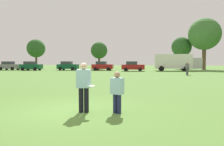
% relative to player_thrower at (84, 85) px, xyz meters
% --- Properties ---
extents(ground_plane, '(197.08, 197.08, 0.00)m').
position_rel_player_thrower_xyz_m(ground_plane, '(-0.54, 0.15, -0.98)').
color(ground_plane, '#517A33').
extents(player_thrower, '(0.52, 0.35, 1.74)m').
position_rel_player_thrower_xyz_m(player_thrower, '(0.00, 0.00, 0.00)').
color(player_thrower, black).
rests_on(player_thrower, ground).
extents(player_defender, '(0.50, 0.41, 1.44)m').
position_rel_player_thrower_xyz_m(player_defender, '(1.17, 0.10, -0.18)').
color(player_defender, '#1E234C').
rests_on(player_defender, ground).
extents(frisbee, '(0.27, 0.27, 0.06)m').
position_rel_player_thrower_xyz_m(frisbee, '(0.30, -0.15, -0.03)').
color(frisbee, white).
extents(traffic_cone, '(0.32, 0.32, 0.48)m').
position_rel_player_thrower_xyz_m(traffic_cone, '(0.01, 10.05, -0.75)').
color(traffic_cone, '#D8590C').
rests_on(traffic_cone, ground).
extents(parked_car_near_left, '(4.25, 2.32, 1.82)m').
position_rel_player_thrower_xyz_m(parked_car_near_left, '(-27.18, 33.49, -0.06)').
color(parked_car_near_left, slate).
rests_on(parked_car_near_left, ground).
extents(parked_car_mid_left, '(4.25, 2.32, 1.82)m').
position_rel_player_thrower_xyz_m(parked_car_mid_left, '(-21.86, 32.98, -0.06)').
color(parked_car_mid_left, '#0C4C2D').
rests_on(parked_car_mid_left, ground).
extents(parked_car_center, '(4.25, 2.32, 1.82)m').
position_rel_player_thrower_xyz_m(parked_car_center, '(-14.79, 34.91, -0.06)').
color(parked_car_center, '#0C4C2D').
rests_on(parked_car_center, ground).
extents(parked_car_mid_right, '(4.25, 2.32, 1.82)m').
position_rel_player_thrower_xyz_m(parked_car_mid_right, '(-7.61, 35.44, -0.06)').
color(parked_car_mid_right, maroon).
rests_on(parked_car_mid_right, ground).
extents(parked_car_near_right, '(4.25, 2.32, 1.82)m').
position_rel_player_thrower_xyz_m(parked_car_near_right, '(-1.25, 33.15, -0.06)').
color(parked_car_near_right, maroon).
rests_on(parked_car_near_right, ground).
extents(box_truck, '(8.57, 3.19, 3.18)m').
position_rel_player_thrower_xyz_m(box_truck, '(6.79, 35.81, 0.77)').
color(box_truck, white).
rests_on(box_truck, ground).
extents(bystander_sideline_watcher, '(0.54, 0.53, 1.74)m').
position_rel_player_thrower_xyz_m(bystander_sideline_watcher, '(6.83, 22.67, 0.00)').
color(bystander_sideline_watcher, '#4C4C51').
rests_on(bystander_sideline_watcher, ground).
extents(tree_west_oak, '(4.51, 4.51, 7.33)m').
position_rel_player_thrower_xyz_m(tree_west_oak, '(-26.34, 42.88, 4.06)').
color(tree_west_oak, brown).
rests_on(tree_west_oak, ground).
extents(tree_west_maple, '(3.95, 3.95, 6.42)m').
position_rel_player_thrower_xyz_m(tree_west_maple, '(-10.17, 43.04, 3.43)').
color(tree_west_maple, brown).
rests_on(tree_west_maple, ground).
extents(tree_center_elm, '(4.64, 4.64, 7.55)m').
position_rel_player_thrower_xyz_m(tree_center_elm, '(8.99, 46.31, 4.21)').
color(tree_center_elm, brown).
rests_on(tree_center_elm, ground).
extents(tree_east_birch, '(6.93, 6.93, 11.26)m').
position_rel_player_thrower_xyz_m(tree_east_birch, '(13.44, 43.64, 6.76)').
color(tree_east_birch, brown).
rests_on(tree_east_birch, ground).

